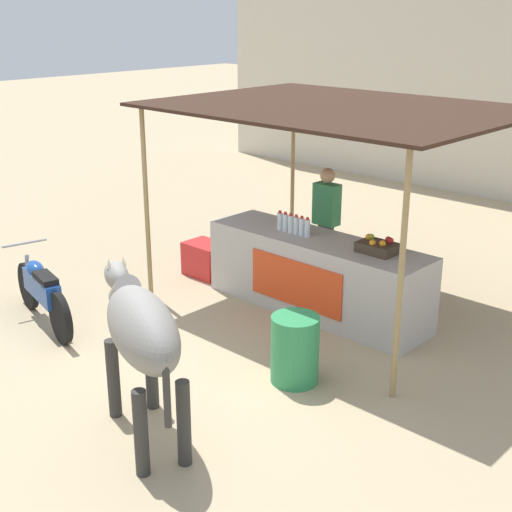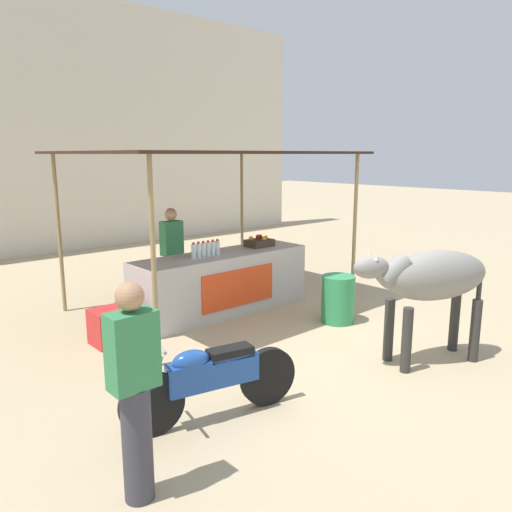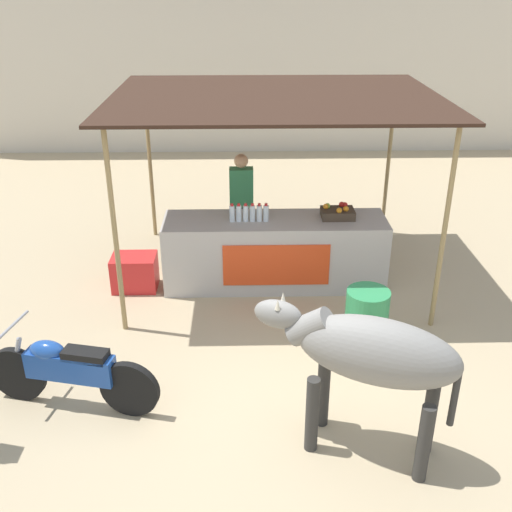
% 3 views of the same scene
% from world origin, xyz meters
% --- Properties ---
extents(ground_plane, '(60.00, 60.00, 0.00)m').
position_xyz_m(ground_plane, '(0.00, 0.00, 0.00)').
color(ground_plane, tan).
extents(stall_counter, '(3.00, 0.82, 0.96)m').
position_xyz_m(stall_counter, '(0.00, 2.20, 0.48)').
color(stall_counter, '#B2ADA8').
rests_on(stall_counter, ground).
extents(stall_awning, '(4.20, 3.20, 2.54)m').
position_xyz_m(stall_awning, '(0.00, 2.50, 2.44)').
color(stall_awning, '#382319').
rests_on(stall_awning, ground).
extents(water_bottle_row, '(0.52, 0.07, 0.25)m').
position_xyz_m(water_bottle_row, '(-0.35, 2.15, 1.07)').
color(water_bottle_row, silver).
rests_on(water_bottle_row, stall_counter).
extents(fruit_crate, '(0.44, 0.32, 0.18)m').
position_xyz_m(fruit_crate, '(0.84, 2.25, 1.03)').
color(fruit_crate, '#3F3326').
rests_on(fruit_crate, stall_counter).
extents(vendor_behind_counter, '(0.34, 0.22, 1.65)m').
position_xyz_m(vendor_behind_counter, '(-0.45, 2.95, 0.85)').
color(vendor_behind_counter, '#383842').
rests_on(vendor_behind_counter, ground).
extents(cooler_box, '(0.60, 0.44, 0.48)m').
position_xyz_m(cooler_box, '(-1.92, 2.10, 0.24)').
color(cooler_box, red).
rests_on(cooler_box, ground).
extents(water_barrel, '(0.50, 0.50, 0.72)m').
position_xyz_m(water_barrel, '(0.98, 0.63, 0.36)').
color(water_barrel, '#2D8C51').
rests_on(water_barrel, ground).
extents(cow, '(1.81, 1.05, 1.44)m').
position_xyz_m(cow, '(0.63, -1.02, 1.03)').
color(cow, gray).
rests_on(cow, ground).
extents(motorcycle_parked, '(1.77, 0.63, 0.90)m').
position_xyz_m(motorcycle_parked, '(-2.15, -0.37, 0.43)').
color(motorcycle_parked, black).
rests_on(motorcycle_parked, ground).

